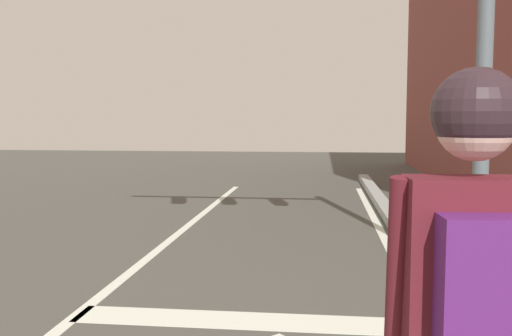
# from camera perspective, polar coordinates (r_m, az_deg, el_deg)

# --- Properties ---
(stop_bar) EXTENTS (3.04, 0.40, 0.01)m
(stop_bar) POSITION_cam_1_polar(r_m,az_deg,el_deg) (4.74, 0.18, -15.21)
(stop_bar) COLOR silver
(stop_bar) RESTS_ON ground
(skater) EXTENTS (0.47, 0.63, 1.70)m
(skater) POSITION_cam_1_polar(r_m,az_deg,el_deg) (1.77, 21.00, -10.80)
(skater) COLOR navy
(skater) RESTS_ON skateboard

